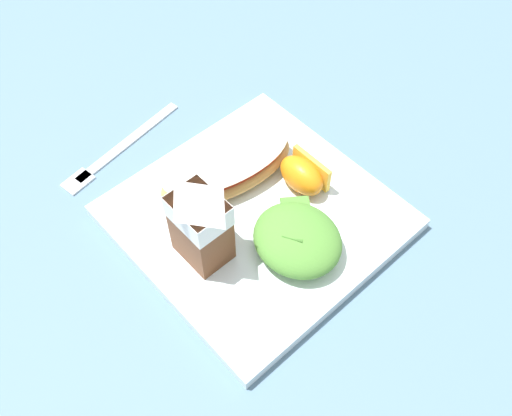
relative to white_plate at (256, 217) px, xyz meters
The scene contains 7 objects.
ground 0.01m from the white_plate, ahead, with size 3.00×3.00×0.00m, color slate.
white_plate is the anchor object (origin of this frame).
cheesy_pizza_bread 0.07m from the white_plate, 10.18° to the right, with size 0.11×0.18×0.04m.
green_salad_pile 0.07m from the white_plate, behind, with size 0.10×0.09×0.04m.
milk_carton 0.10m from the white_plate, 92.00° to the left, with size 0.06×0.04×0.11m.
orange_wedge_front 0.07m from the white_plate, 95.26° to the right, with size 0.06×0.04×0.04m.
metal_fork 0.21m from the white_plate, 17.79° to the left, with size 0.05×0.19×0.01m.
Camera 1 is at (-0.28, 0.26, 0.55)m, focal length 40.58 mm.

